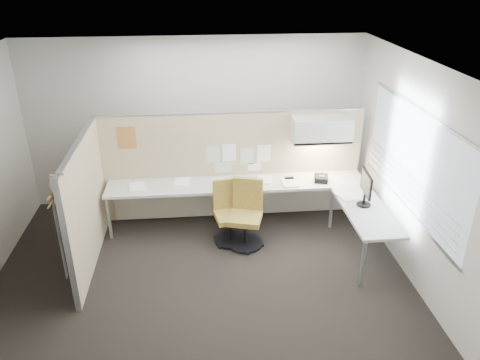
{
  "coord_description": "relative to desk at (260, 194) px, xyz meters",
  "views": [
    {
      "loc": [
        0.02,
        -5.2,
        3.87
      ],
      "look_at": [
        0.6,
        0.8,
        1.0
      ],
      "focal_mm": 35.0,
      "sensor_mm": 36.0,
      "label": 1
    }
  ],
  "objects": [
    {
      "name": "paper_stack_2",
      "position": [
        -0.61,
        0.13,
        0.15
      ],
      "size": [
        0.24,
        0.31,
        0.04
      ],
      "primitive_type": "cube",
      "rotation": [
        0.0,
        0.0,
        0.03
      ],
      "color": "white",
      "rests_on": "desk"
    },
    {
      "name": "coat_hook",
      "position": [
        -2.51,
        -1.63,
        0.82
      ],
      "size": [
        0.18,
        0.44,
        1.31
      ],
      "color": "silver",
      "rests_on": "partition_left"
    },
    {
      "name": "chair_left",
      "position": [
        -0.49,
        -0.3,
        -0.17
      ],
      "size": [
        0.5,
        0.52,
        0.93
      ],
      "rotation": [
        0.0,
        0.0,
        0.17
      ],
      "color": "black",
      "rests_on": "floor"
    },
    {
      "name": "desk",
      "position": [
        0.0,
        0.0,
        0.0
      ],
      "size": [
        4.0,
        2.07,
        0.73
      ],
      "color": "beige",
      "rests_on": "floor"
    },
    {
      "name": "wall_back",
      "position": [
        -0.93,
        1.12,
        0.8
      ],
      "size": [
        5.5,
        0.02,
        2.8
      ],
      "primitive_type": "cube",
      "color": "beige",
      "rests_on": "ground"
    },
    {
      "name": "task_light_strip",
      "position": [
        0.97,
        0.26,
        0.7
      ],
      "size": [
        0.6,
        0.06,
        0.02
      ],
      "primitive_type": "cube",
      "color": "#FFEABF",
      "rests_on": "overhead_bin"
    },
    {
      "name": "overhead_bin",
      "position": [
        0.97,
        0.26,
        0.91
      ],
      "size": [
        0.9,
        0.36,
        0.38
      ],
      "primitive_type": "cube",
      "color": "beige",
      "rests_on": "partition_back"
    },
    {
      "name": "floor",
      "position": [
        -0.93,
        -1.13,
        -0.61
      ],
      "size": [
        5.5,
        4.5,
        0.01
      ],
      "primitive_type": "cube",
      "color": "black",
      "rests_on": "ground"
    },
    {
      "name": "tape_dispenser",
      "position": [
        0.98,
        0.24,
        0.16
      ],
      "size": [
        0.11,
        0.07,
        0.06
      ],
      "primitive_type": "cube",
      "rotation": [
        0.0,
        0.0,
        -0.12
      ],
      "color": "black",
      "rests_on": "desk"
    },
    {
      "name": "paper_stack_3",
      "position": [
        0.1,
        0.2,
        0.14
      ],
      "size": [
        0.28,
        0.34,
        0.01
      ],
      "primitive_type": "cube",
      "rotation": [
        0.0,
        0.0,
        -0.18
      ],
      "color": "white",
      "rests_on": "desk"
    },
    {
      "name": "ceiling",
      "position": [
        -0.93,
        -1.13,
        2.2
      ],
      "size": [
        5.5,
        4.5,
        0.01
      ],
      "primitive_type": "cube",
      "color": "white",
      "rests_on": "wall_back"
    },
    {
      "name": "paper_stack_4",
      "position": [
        0.47,
        0.04,
        0.14
      ],
      "size": [
        0.24,
        0.31,
        0.02
      ],
      "primitive_type": "cube",
      "rotation": [
        0.0,
        0.0,
        0.04
      ],
      "color": "white",
      "rests_on": "desk"
    },
    {
      "name": "paper_stack_0",
      "position": [
        -1.85,
        0.11,
        0.14
      ],
      "size": [
        0.27,
        0.33,
        0.03
      ],
      "primitive_type": "cube",
      "rotation": [
        0.0,
        0.0,
        0.15
      ],
      "color": "white",
      "rests_on": "desk"
    },
    {
      "name": "pinned_papers",
      "position": [
        -0.3,
        0.44,
        0.43
      ],
      "size": [
        1.01,
        0.0,
        0.47
      ],
      "color": "#8CBF8C",
      "rests_on": "partition_back"
    },
    {
      "name": "partition_left",
      "position": [
        -2.43,
        -0.63,
        0.27
      ],
      "size": [
        0.06,
        2.2,
        1.75
      ],
      "primitive_type": "cube",
      "color": "#C6B189",
      "rests_on": "floor"
    },
    {
      "name": "wall_right",
      "position": [
        1.82,
        -1.13,
        0.8
      ],
      "size": [
        0.02,
        4.5,
        2.8
      ],
      "primitive_type": "cube",
      "color": "beige",
      "rests_on": "ground"
    },
    {
      "name": "paper_stack_5",
      "position": [
        1.2,
        -0.48,
        0.14
      ],
      "size": [
        0.32,
        0.36,
        0.02
      ],
      "primitive_type": "cube",
      "rotation": [
        0.0,
        0.0,
        0.33
      ],
      "color": "white",
      "rests_on": "desk"
    },
    {
      "name": "phone",
      "position": [
        0.96,
        0.07,
        0.18
      ],
      "size": [
        0.25,
        0.23,
        0.12
      ],
      "rotation": [
        0.0,
        0.0,
        -0.23
      ],
      "color": "black",
      "rests_on": "desk"
    },
    {
      "name": "monitor",
      "position": [
        1.37,
        -0.75,
        0.42
      ],
      "size": [
        0.2,
        0.47,
        0.5
      ],
      "rotation": [
        0.0,
        0.0,
        1.49
      ],
      "color": "black",
      "rests_on": "desk"
    },
    {
      "name": "window_pane",
      "position": [
        1.79,
        -1.13,
        0.95
      ],
      "size": [
        0.01,
        2.8,
        1.3
      ],
      "primitive_type": "cube",
      "color": "#8F9BA6",
      "rests_on": "wall_right"
    },
    {
      "name": "stapler",
      "position": [
        0.49,
        0.17,
        0.15
      ],
      "size": [
        0.14,
        0.04,
        0.05
      ],
      "primitive_type": "cube",
      "rotation": [
        0.0,
        0.0,
        -0.03
      ],
      "color": "black",
      "rests_on": "desk"
    },
    {
      "name": "poster",
      "position": [
        -1.98,
        0.44,
        0.82
      ],
      "size": [
        0.28,
        0.0,
        0.35
      ],
      "primitive_type": "cube",
      "color": "orange",
      "rests_on": "partition_back"
    },
    {
      "name": "wall_front",
      "position": [
        -0.93,
        -3.38,
        0.8
      ],
      "size": [
        5.5,
        0.02,
        2.8
      ],
      "primitive_type": "cube",
      "color": "beige",
      "rests_on": "ground"
    },
    {
      "name": "paper_stack_1",
      "position": [
        -1.18,
        0.22,
        0.14
      ],
      "size": [
        0.26,
        0.32,
        0.02
      ],
      "primitive_type": "cube",
      "rotation": [
        0.0,
        0.0,
        -0.11
      ],
      "color": "white",
      "rests_on": "desk"
    },
    {
      "name": "chair_right",
      "position": [
        -0.25,
        -0.41,
        -0.14
      ],
      "size": [
        0.57,
        0.58,
        0.98
      ],
      "rotation": [
        0.0,
        0.0,
        -0.27
      ],
      "color": "black",
      "rests_on": "floor"
    },
    {
      "name": "partition_back",
      "position": [
        -0.38,
        0.47,
        0.27
      ],
      "size": [
        4.1,
        0.06,
        1.75
      ],
      "primitive_type": "cube",
      "color": "#C6B189",
      "rests_on": "floor"
    }
  ]
}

